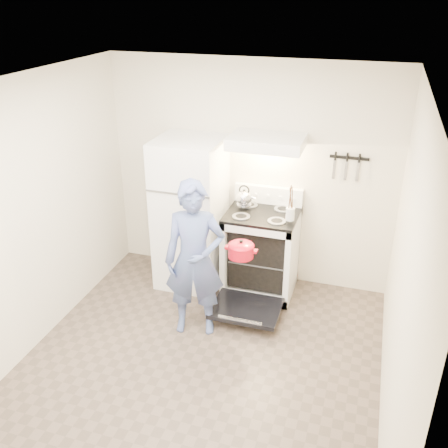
{
  "coord_description": "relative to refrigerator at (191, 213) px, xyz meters",
  "views": [
    {
      "loc": [
        1.28,
        -3.26,
        3.15
      ],
      "look_at": [
        -0.05,
        1.0,
        1.0
      ],
      "focal_mm": 40.0,
      "sensor_mm": 36.0,
      "label": 1
    }
  ],
  "objects": [
    {
      "name": "tea_kettle",
      "position": [
        0.59,
        0.1,
        0.23
      ],
      "size": [
        0.22,
        0.18,
        0.26
      ],
      "primitive_type": null,
      "color": "#BBBAC0",
      "rests_on": "cooktop"
    },
    {
      "name": "cooktop",
      "position": [
        0.81,
        0.02,
        0.09
      ],
      "size": [
        0.76,
        0.65,
        0.03
      ],
      "primitive_type": "cube",
      "color": "black",
      "rests_on": "stove_body"
    },
    {
      "name": "person",
      "position": [
        0.37,
        -0.87,
        -0.06
      ],
      "size": [
        0.66,
        0.52,
        1.58
      ],
      "primitive_type": "imported",
      "rotation": [
        0.0,
        0.0,
        0.26
      ],
      "color": "#3B577F",
      "rests_on": "floor"
    },
    {
      "name": "back_wall",
      "position": [
        0.58,
        0.35,
        0.4
      ],
      "size": [
        3.2,
        0.02,
        2.5
      ],
      "primitive_type": "cube",
      "color": "beige",
      "rests_on": "ground"
    },
    {
      "name": "dutch_oven",
      "position": [
        0.76,
        -0.62,
        -0.03
      ],
      "size": [
        0.32,
        0.25,
        0.22
      ],
      "primitive_type": null,
      "color": "#BA0A1A",
      "rests_on": "person"
    },
    {
      "name": "knife_strip",
      "position": [
        1.63,
        0.33,
        0.7
      ],
      "size": [
        0.4,
        0.02,
        0.03
      ],
      "primitive_type": "cube",
      "color": "black",
      "rests_on": "back_wall"
    },
    {
      "name": "pizza_stone",
      "position": [
        0.77,
        0.1,
        -0.4
      ],
      "size": [
        0.33,
        0.33,
        0.02
      ],
      "primitive_type": "cylinder",
      "color": "#97744C",
      "rests_on": "oven_rack"
    },
    {
      "name": "oven_rack",
      "position": [
        0.81,
        0.02,
        -0.41
      ],
      "size": [
        0.6,
        0.52,
        0.01
      ],
      "primitive_type": "cube",
      "color": "slate",
      "rests_on": "stove_body"
    },
    {
      "name": "refrigerator",
      "position": [
        0.0,
        0.0,
        0.0
      ],
      "size": [
        0.7,
        0.7,
        1.7
      ],
      "primitive_type": "cube",
      "color": "white",
      "rests_on": "floor"
    },
    {
      "name": "utensil_jar",
      "position": [
        1.13,
        -0.11,
        0.2
      ],
      "size": [
        0.11,
        0.11,
        0.13
      ],
      "primitive_type": "cylinder",
      "rotation": [
        0.0,
        0.0,
        -0.26
      ],
      "color": "silver",
      "rests_on": "cooktop"
    },
    {
      "name": "backsplash",
      "position": [
        0.81,
        0.31,
        0.2
      ],
      "size": [
        0.76,
        0.07,
        0.2
      ],
      "primitive_type": "cube",
      "color": "white",
      "rests_on": "cooktop"
    },
    {
      "name": "range_hood",
      "position": [
        0.81,
        0.1,
        0.86
      ],
      "size": [
        0.76,
        0.5,
        0.12
      ],
      "primitive_type": "cube",
      "color": "white",
      "rests_on": "back_wall"
    },
    {
      "name": "stove_body",
      "position": [
        0.81,
        0.02,
        -0.39
      ],
      "size": [
        0.76,
        0.65,
        0.92
      ],
      "primitive_type": "cube",
      "color": "white",
      "rests_on": "floor"
    },
    {
      "name": "oven_door",
      "position": [
        0.81,
        -0.57,
        -0.72
      ],
      "size": [
        0.7,
        0.54,
        0.04
      ],
      "primitive_type": "cube",
      "color": "black",
      "rests_on": "floor"
    },
    {
      "name": "floor",
      "position": [
        0.58,
        -1.45,
        -0.85
      ],
      "size": [
        3.6,
        3.6,
        0.0
      ],
      "primitive_type": "plane",
      "color": "brown",
      "rests_on": "ground"
    }
  ]
}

